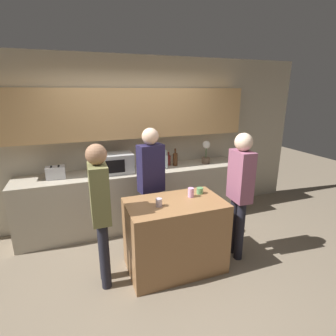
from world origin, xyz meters
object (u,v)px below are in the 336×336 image
object	(u,v)px
microwave	(116,163)
bottle_3	(175,159)
cup_0	(200,191)
person_center	(100,205)
toaster	(56,173)
person_right	(240,186)
bottle_2	(169,160)
bottle_1	(166,161)
potted_plant	(206,152)
bottle_0	(158,161)
person_left	(151,178)
cup_1	(191,192)
cup_2	(159,202)

from	to	relation	value
microwave	bottle_3	xyz separation A→B (m)	(1.01, 0.05, -0.04)
cup_0	person_center	xyz separation A→B (m)	(-1.26, -0.13, 0.05)
toaster	microwave	bearing A→B (deg)	-0.10
person_right	microwave	bearing A→B (deg)	48.89
bottle_2	person_right	world-z (taller)	person_right
bottle_1	bottle_2	distance (m)	0.20
toaster	bottle_2	xyz separation A→B (m)	(1.77, 0.10, -0.00)
potted_plant	bottle_1	xyz separation A→B (m)	(-0.76, -0.06, -0.08)
bottle_0	bottle_3	distance (m)	0.30
bottle_1	person_center	bearing A→B (deg)	-134.49
microwave	bottle_2	xyz separation A→B (m)	(0.91, 0.11, -0.06)
person_left	person_right	size ratio (longest dim) A/B	1.01
bottle_1	cup_1	size ratio (longest dim) A/B	2.67
bottle_3	person_left	distance (m)	0.96
bottle_3	person_left	xyz separation A→B (m)	(-0.64, -0.71, -0.04)
toaster	person_center	bearing A→B (deg)	-68.93
bottle_3	person_center	bearing A→B (deg)	-136.60
person_left	cup_2	bearing A→B (deg)	70.27
bottle_2	person_left	size ratio (longest dim) A/B	0.14
toaster	bottle_0	bearing A→B (deg)	3.40
bottle_1	person_center	world-z (taller)	person_center
potted_plant	bottle_0	size ratio (longest dim) A/B	1.70
person_left	person_right	xyz separation A→B (m)	(0.98, -0.66, -0.02)
bottle_3	bottle_2	bearing A→B (deg)	151.97
toaster	cup_1	xyz separation A→B (m)	(1.59, -1.20, -0.08)
person_right	bottle_3	bearing A→B (deg)	17.10
bottle_3	microwave	bearing A→B (deg)	-177.03
microwave	bottle_3	bearing A→B (deg)	2.97
cup_1	microwave	bearing A→B (deg)	121.23
bottle_1	cup_1	xyz separation A→B (m)	(-0.08, -1.14, -0.11)
toaster	person_center	world-z (taller)	person_center
cup_1	cup_2	bearing A→B (deg)	-164.49
toaster	potted_plant	bearing A→B (deg)	-0.00
cup_0	cup_1	size ratio (longest dim) A/B	0.73
bottle_1	person_left	size ratio (longest dim) A/B	0.18
bottle_0	cup_0	distance (m)	1.24
bottle_3	potted_plant	bearing A→B (deg)	-5.24
person_right	cup_0	bearing A→B (deg)	71.52
microwave	bottle_0	xyz separation A→B (m)	(0.71, 0.10, -0.06)
bottle_1	person_center	xyz separation A→B (m)	(-1.18, -1.20, -0.08)
person_right	cup_1	bearing A→B (deg)	81.85
microwave	potted_plant	size ratio (longest dim) A/B	1.32
bottle_2	cup_1	world-z (taller)	bottle_2
bottle_2	microwave	bearing A→B (deg)	-173.38
microwave	person_left	xyz separation A→B (m)	(0.37, -0.66, -0.07)
potted_plant	person_right	bearing A→B (deg)	-99.35
cup_2	cup_0	bearing A→B (deg)	17.07
potted_plant	cup_2	world-z (taller)	potted_plant
bottle_2	bottle_3	bearing A→B (deg)	-28.03
person_center	person_right	xyz separation A→B (m)	(1.72, -0.06, 0.02)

